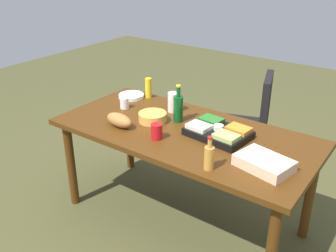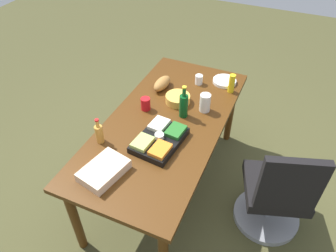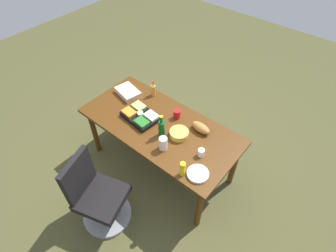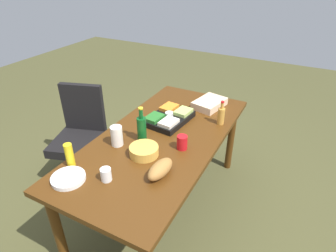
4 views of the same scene
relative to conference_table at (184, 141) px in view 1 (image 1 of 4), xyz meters
The scene contains 14 objects.
ground_plane 0.70m from the conference_table, ahead, with size 10.00×10.00×0.00m, color #494827.
conference_table is the anchor object (origin of this frame).
office_chair 1.03m from the conference_table, 93.10° to the right, with size 0.61×0.61×0.97m.
chip_bowl 0.31m from the conference_table, ahead, with size 0.21×0.21×0.07m, color gold.
dressing_bottle 0.57m from the conference_table, 139.37° to the left, with size 0.07×0.07×0.22m.
mustard_bottle 0.74m from the conference_table, 31.01° to the right, with size 0.06×0.06×0.18m, color yellow.
veggie_tray 0.29m from the conference_table, 166.49° to the right, with size 0.45×0.34×0.09m.
bread_loaf 0.50m from the conference_table, 27.86° to the left, with size 0.24×0.11×0.10m, color #A57035.
mayo_jar 0.40m from the conference_table, 42.79° to the right, with size 0.09×0.09×0.16m, color white.
sheet_cake 0.71m from the conference_table, 167.12° to the left, with size 0.32×0.22×0.07m, color beige.
red_solo_cup 0.27m from the conference_table, 70.36° to the left, with size 0.08×0.08×0.11m, color red.
paper_plate_stack 0.80m from the conference_table, 20.68° to the right, with size 0.22×0.22×0.03m, color white.
wine_bottle 0.26m from the conference_table, 40.69° to the right, with size 0.08×0.08×0.29m.
paper_cup 0.64m from the conference_table, ahead, with size 0.07×0.07×0.09m, color white.
Camera 1 is at (-1.36, 2.09, 2.00)m, focal length 40.82 mm.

